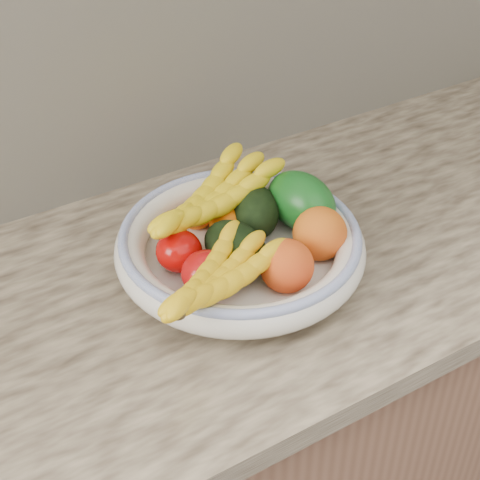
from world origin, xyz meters
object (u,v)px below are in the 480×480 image
green_mango (301,201)px  banana_bunch_front (218,282)px  fruit_bowl (240,246)px  banana_bunch_back (212,204)px

green_mango → banana_bunch_front: green_mango is taller
fruit_bowl → banana_bunch_back: (-0.01, 0.07, 0.04)m
banana_bunch_back → banana_bunch_front: (-0.08, -0.16, -0.01)m
fruit_bowl → banana_bunch_back: 0.08m
green_mango → banana_bunch_front: 0.25m
fruit_bowl → banana_bunch_front: bearing=-135.1°
green_mango → banana_bunch_back: bearing=148.5°
fruit_bowl → banana_bunch_front: size_ratio=1.50×
green_mango → banana_bunch_front: size_ratio=0.50×
banana_bunch_front → banana_bunch_back: bearing=36.2°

